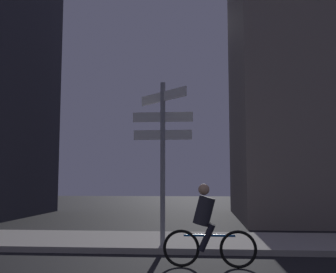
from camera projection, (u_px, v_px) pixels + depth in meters
sidewalk_kerb at (181, 242)px, 10.88m from camera, size 40.00×3.15×0.14m
signpost at (163, 145)px, 10.10m from camera, size 1.49×1.24×3.96m
cyclist at (207, 228)px, 8.02m from camera, size 1.82×0.33×1.61m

